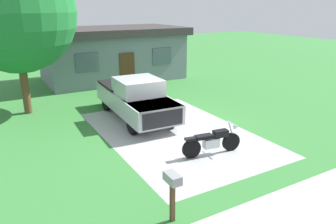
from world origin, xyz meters
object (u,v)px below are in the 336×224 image
object	(u,v)px
pickup_truck	(135,97)
motorcycle	(212,141)
mailbox	(172,185)
shade_tree	(14,12)
neighbor_house	(112,53)

from	to	relation	value
pickup_truck	motorcycle	bearing A→B (deg)	-81.83
mailbox	shade_tree	xyz separation A→B (m)	(-1.86, 10.46, 3.64)
motorcycle	neighbor_house	xyz separation A→B (m)	(1.40, 13.24, 1.32)
neighbor_house	motorcycle	bearing A→B (deg)	-96.03
motorcycle	mailbox	distance (m)	3.95
pickup_truck	mailbox	size ratio (longest dim) A/B	4.53
motorcycle	pickup_truck	xyz separation A→B (m)	(-0.70, 4.88, 0.48)
motorcycle	mailbox	size ratio (longest dim) A/B	1.75
mailbox	shade_tree	bearing A→B (deg)	100.09
pickup_truck	neighbor_house	xyz separation A→B (m)	(2.10, 8.36, 0.84)
pickup_truck	shade_tree	xyz separation A→B (m)	(-4.20, 3.12, 3.66)
motorcycle	neighbor_house	world-z (taller)	neighbor_house
shade_tree	neighbor_house	size ratio (longest dim) A/B	0.76
pickup_truck	mailbox	xyz separation A→B (m)	(-2.34, -7.34, 0.03)
pickup_truck	shade_tree	world-z (taller)	shade_tree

